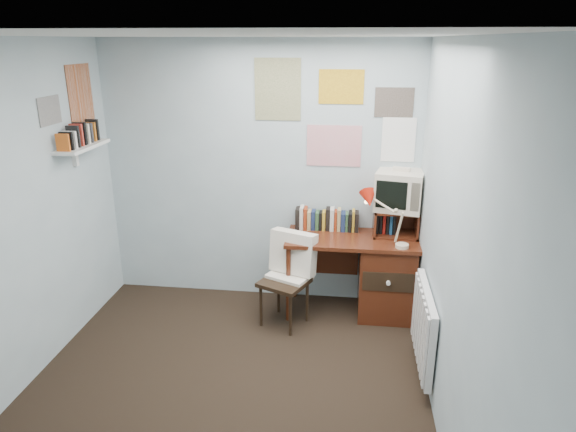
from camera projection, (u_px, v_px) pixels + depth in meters
The scene contains 14 objects.
ground at pixel (220, 405), 3.67m from camera, with size 3.50×3.50×0.00m, color black.
back_wall at pixel (260, 175), 4.90m from camera, with size 3.00×0.02×2.50m, color #B0C3C9.
right_wall at pixel (454, 255), 3.08m from camera, with size 0.02×3.50×2.50m, color #B0C3C9.
ceiling at pixel (201, 35), 2.85m from camera, with size 3.00×3.50×0.02m, color white.
desk at pixel (380, 274), 4.79m from camera, with size 1.20×0.55×0.76m.
desk_chair at pixel (284, 283), 4.60m from camera, with size 0.42×0.40×0.83m, color black.
desk_lamp at pixel (404, 225), 4.40m from camera, with size 0.30×0.25×0.42m, color red.
tv_riser at pixel (395, 222), 4.72m from camera, with size 0.40×0.30×0.25m, color #502212.
crt_tv at pixel (400, 188), 4.63m from camera, with size 0.41×0.38×0.39m, color beige.
book_row at pixel (327, 218), 4.86m from camera, with size 0.60×0.14×0.22m, color #502212.
radiator at pixel (424, 327), 3.88m from camera, with size 0.09×0.80×0.60m, color white.
wall_shelf at pixel (82, 147), 4.33m from camera, with size 0.20×0.62×0.24m, color white.
posters_back at pixel (335, 113), 4.62m from camera, with size 1.20×0.01×0.90m, color white.
posters_left at pixel (66, 101), 4.22m from camera, with size 0.01×0.70×0.60m, color white.
Camera 1 is at (0.86, -2.94, 2.47)m, focal length 32.00 mm.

